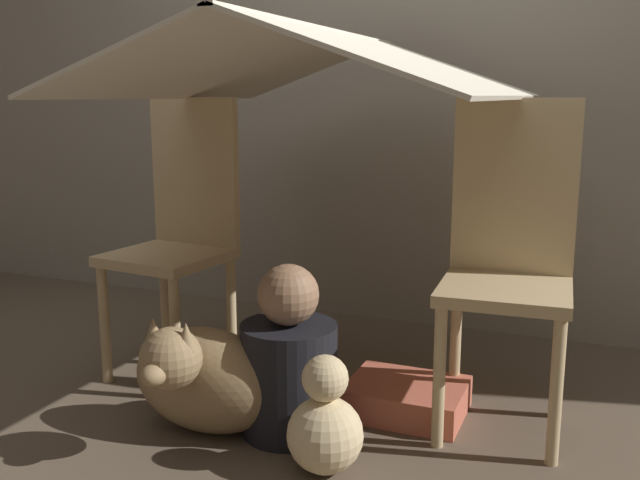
{
  "coord_description": "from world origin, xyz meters",
  "views": [
    {
      "loc": [
        0.86,
        -1.91,
        1.01
      ],
      "look_at": [
        0.0,
        0.18,
        0.55
      ],
      "focal_mm": 40.0,
      "sensor_mm": 36.0,
      "label": 1
    }
  ],
  "objects_px": {
    "chair_right": "(509,254)",
    "person_front": "(288,364)",
    "chair_left": "(180,228)",
    "dog": "(202,377)"
  },
  "relations": [
    {
      "from": "chair_left",
      "to": "chair_right",
      "type": "height_order",
      "value": "same"
    },
    {
      "from": "chair_left",
      "to": "chair_right",
      "type": "relative_size",
      "value": 1.0
    },
    {
      "from": "chair_left",
      "to": "chair_right",
      "type": "xyz_separation_m",
      "value": [
        1.17,
        0.0,
        0.0
      ]
    },
    {
      "from": "chair_left",
      "to": "person_front",
      "type": "bearing_deg",
      "value": -22.95
    },
    {
      "from": "chair_right",
      "to": "person_front",
      "type": "bearing_deg",
      "value": -154.52
    },
    {
      "from": "chair_right",
      "to": "person_front",
      "type": "height_order",
      "value": "chair_right"
    },
    {
      "from": "chair_right",
      "to": "dog",
      "type": "relative_size",
      "value": 2.07
    },
    {
      "from": "chair_right",
      "to": "chair_left",
      "type": "bearing_deg",
      "value": 176.63
    },
    {
      "from": "person_front",
      "to": "dog",
      "type": "xyz_separation_m",
      "value": [
        -0.23,
        -0.12,
        -0.03
      ]
    },
    {
      "from": "chair_left",
      "to": "dog",
      "type": "relative_size",
      "value": 2.07
    }
  ]
}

